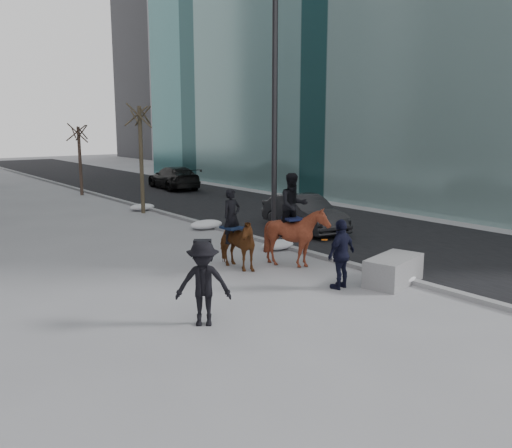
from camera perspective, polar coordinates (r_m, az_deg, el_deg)
ground at (r=13.48m, az=3.11°, el=-7.03°), size 120.00×120.00×0.00m
road at (r=25.36m, az=0.58°, el=1.33°), size 8.00×90.00×0.01m
curb at (r=23.15m, az=-7.27°, el=0.50°), size 0.25×90.00×0.12m
planter at (r=14.40m, az=14.27°, el=-4.74°), size 1.92×1.28×0.71m
car_near at (r=20.78m, az=5.10°, el=1.14°), size 2.09×4.34×1.37m
car_far at (r=34.53m, az=-8.67°, el=4.85°), size 2.52×5.08×1.42m
tree_near at (r=25.19m, az=-12.01°, el=7.18°), size 1.20×1.20×5.37m
tree_far at (r=32.64m, az=-18.05°, el=6.68°), size 1.20×1.20×4.32m
mounted_left at (r=15.26m, az=-2.27°, el=-1.64°), size 0.91×1.80×2.27m
mounted_right at (r=15.50m, az=4.18°, el=-0.60°), size 1.79×1.92×2.69m
feeder at (r=13.61m, az=8.96°, el=-3.14°), size 1.09×0.94×1.75m
camera_crew at (r=11.06m, az=-5.57°, el=-6.22°), size 1.30×1.20×1.75m
lamppost at (r=17.37m, az=1.95°, el=13.60°), size 0.25×0.80×9.09m
snow_piles at (r=20.08m, az=-3.06°, el=-0.69°), size 1.35×15.75×0.34m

